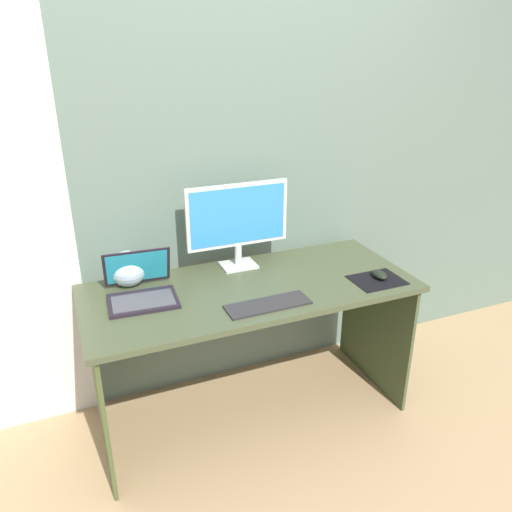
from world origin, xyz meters
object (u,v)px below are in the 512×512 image
Objects in this scene: laptop at (141,290)px; keyboard_external at (269,304)px; mouse at (380,275)px; monitor at (238,220)px; fishbowl at (128,269)px.

keyboard_external is (0.51, -0.29, -0.04)m from laptop.
laptop is at bearing 149.99° from keyboard_external.
laptop is 1.16m from mouse.
keyboard_external is at bearing -29.30° from laptop.
mouse is at bearing -12.18° from laptop.
monitor reaches higher than mouse.
fishbowl is at bearing 99.94° from laptop.
monitor is 3.05× the size of fishbowl.
monitor reaches higher than laptop.
laptop is 0.59m from keyboard_external.
monitor is 0.60m from laptop.
mouse is (0.60, -0.41, -0.23)m from monitor.
monitor is at bearing 149.32° from mouse.
fishbowl is 0.71m from keyboard_external.
mouse is at bearing -19.37° from fishbowl.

